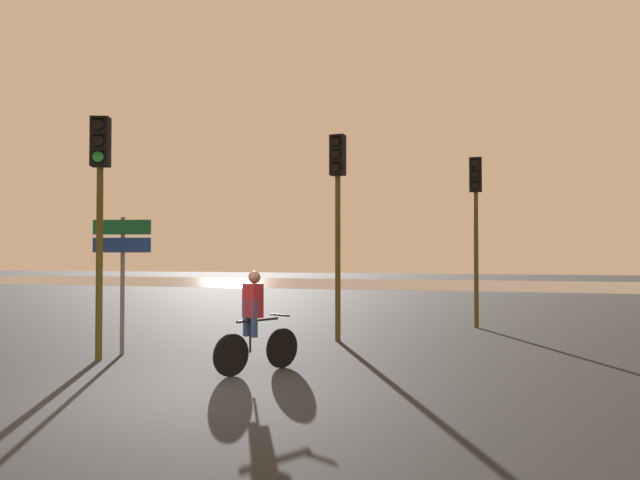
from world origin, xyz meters
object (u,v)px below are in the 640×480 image
Objects in this scene: traffic_light_center at (338,198)px; direction_sign_post at (122,260)px; traffic_light_far_right at (476,209)px; traffic_light_near_left at (100,190)px; cyclist at (255,321)px.

traffic_light_center reaches higher than direction_sign_post.
traffic_light_far_right is at bearing -123.67° from traffic_light_center.
direction_sign_post is at bearing -110.98° from traffic_light_near_left.
traffic_light_center is at bearing 113.84° from cyclist.
cyclist is (3.11, -0.95, -0.97)m from direction_sign_post.
traffic_light_near_left is at bearing -157.07° from cyclist.
traffic_light_far_right is 9.11m from direction_sign_post.
traffic_light_center is at bearing 49.86° from traffic_light_far_right.
traffic_light_center reaches higher than cyclist.
cyclist is at bearing 155.68° from traffic_light_near_left.
traffic_light_center reaches higher than traffic_light_far_right.
traffic_light_center is 4.62m from cyclist.
traffic_light_far_right is 1.02× the size of traffic_light_near_left.
traffic_light_center is at bearing -154.23° from direction_sign_post.
traffic_light_far_right reaches higher than traffic_light_near_left.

